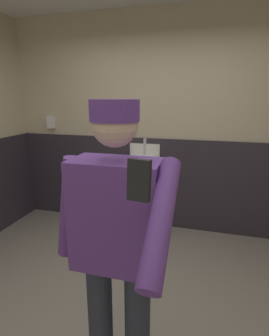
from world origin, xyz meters
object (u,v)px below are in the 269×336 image
urinal_solo (142,173)px  person (116,242)px  soap_dispenser (51,122)px  cell_phone (139,180)px

urinal_solo → person: 2.11m
soap_dispenser → person: bearing=-51.2°
cell_phone → soap_dispenser: bearing=134.9°
urinal_solo → soap_dispenser: 1.52m
person → cell_phone: 0.76m
person → cell_phone: bearing=-63.7°
urinal_solo → person: person is taller
urinal_solo → cell_phone: bearing=-76.4°
urinal_solo → cell_phone: size_ratio=11.27×
soap_dispenser → cell_phone: bearing=-53.3°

